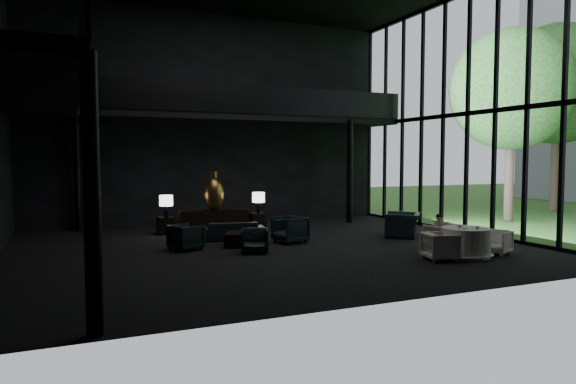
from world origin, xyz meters
name	(u,v)px	position (x,y,z in m)	size (l,w,h in m)	color
floor	(273,247)	(0.00, 0.00, 0.00)	(14.00, 12.00, 0.02)	black
wall_back	(216,120)	(0.00, 6.00, 4.00)	(14.00, 0.04, 8.00)	black
wall_front	(402,72)	(0.00, -6.00, 4.00)	(14.00, 0.04, 8.00)	black
curtain_wall	(468,113)	(6.95, 0.00, 4.00)	(0.20, 12.00, 8.00)	black
mezzanine_left	(32,94)	(-6.00, 0.00, 4.00)	(2.00, 12.00, 0.25)	black
mezzanine_back	(249,119)	(1.00, 5.00, 4.00)	(12.00, 2.00, 0.25)	black
railing_left	(78,71)	(-5.00, 0.00, 4.60)	(0.06, 12.00, 1.00)	black
railing_back	(258,100)	(1.00, 4.00, 4.60)	(12.00, 0.06, 1.00)	black
column_sw	(92,196)	(-5.00, -5.70, 2.00)	(0.24, 0.24, 4.00)	black
column_nw	(77,173)	(-5.00, 5.70, 2.00)	(0.24, 0.24, 4.00)	black
column_ne	(350,171)	(4.80, 4.00, 2.00)	(0.24, 0.24, 4.00)	black
tree_near	(512,90)	(11.00, 2.00, 5.23)	(4.80, 4.80, 7.65)	#382D23
tree_far	(558,84)	(16.00, 4.00, 5.99)	(5.60, 5.60, 8.80)	#382D23
console	(213,221)	(-0.75, 3.66, 0.38)	(2.37, 0.54, 0.76)	black
bronze_urn	(214,194)	(-0.75, 3.58, 1.32)	(0.71, 0.71, 1.32)	olive
side_table_left	(166,226)	(-2.35, 3.75, 0.29)	(0.52, 0.52, 0.57)	black
table_lamp_left	(166,202)	(-2.35, 3.59, 1.10)	(0.44, 0.44, 0.73)	black
side_table_right	(257,221)	(0.85, 3.67, 0.29)	(0.53, 0.53, 0.58)	black
table_lamp_right	(258,198)	(0.85, 3.53, 1.11)	(0.44, 0.44, 0.74)	black
sofa	(232,228)	(-0.66, 1.75, 0.36)	(1.85, 0.54, 0.72)	black
lounge_armchair_west	(186,236)	(-2.35, 0.56, 0.39)	(0.77, 0.72, 0.79)	black
lounge_armchair_east	(290,226)	(0.75, 0.54, 0.49)	(0.95, 0.88, 0.97)	black
lounge_armchair_south	(255,240)	(-0.77, -0.59, 0.34)	(0.66, 0.62, 0.68)	black
window_armchair	(403,219)	(4.52, 0.14, 0.58)	(1.32, 0.86, 1.15)	black
coffee_table	(242,239)	(-0.76, 0.52, 0.20)	(0.90, 0.90, 0.40)	black
dining_table	(466,244)	(3.98, -3.28, 0.33)	(1.36, 1.36, 0.75)	white
dining_chair_north	(443,236)	(4.03, -2.36, 0.42)	(0.82, 0.77, 0.84)	beige
dining_chair_east	(496,242)	(5.00, -3.26, 0.31)	(0.61, 0.57, 0.62)	silver
dining_chair_west	(440,245)	(3.12, -3.34, 0.37)	(0.73, 0.68, 0.75)	beige
child	(439,224)	(3.94, -2.30, 0.73)	(0.26, 0.26, 0.57)	#F0A8B9
plate_a	(463,228)	(3.80, -3.37, 0.76)	(0.27, 0.27, 0.02)	white
plate_b	(469,226)	(4.22, -3.12, 0.76)	(0.23, 0.23, 0.02)	white
saucer	(480,228)	(4.29, -3.45, 0.76)	(0.14, 0.14, 0.01)	white
coffee_cup	(478,227)	(4.20, -3.45, 0.79)	(0.08, 0.08, 0.06)	white
cereal_bowl	(460,226)	(3.91, -3.13, 0.79)	(0.17, 0.17, 0.09)	white
cream_pot	(477,228)	(4.06, -3.57, 0.79)	(0.07, 0.07, 0.08)	#99999E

